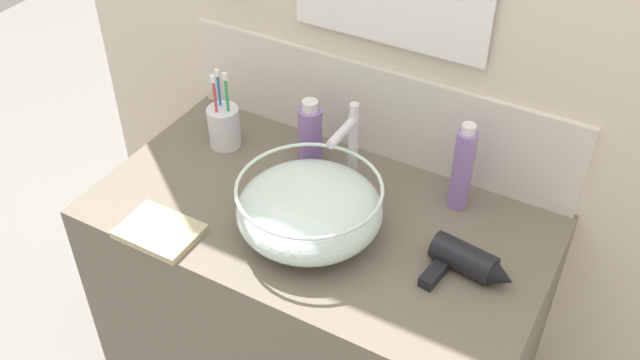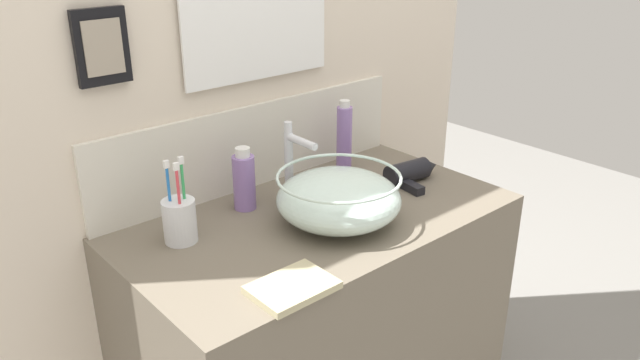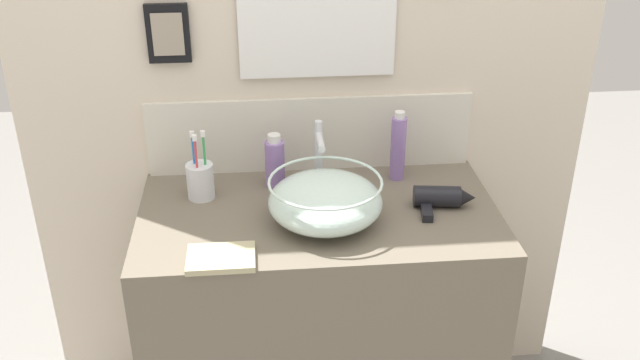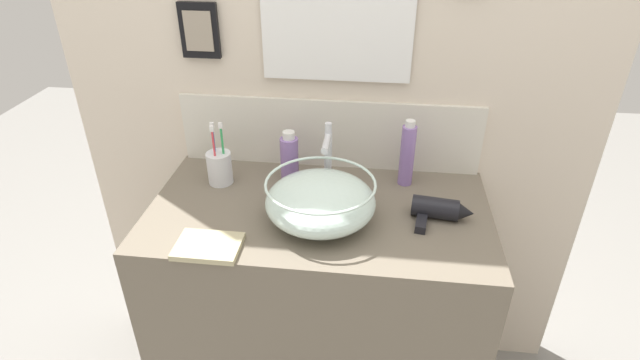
{
  "view_description": "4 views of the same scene",
  "coord_description": "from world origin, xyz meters",
  "px_view_note": "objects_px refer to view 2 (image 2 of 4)",
  "views": [
    {
      "loc": [
        0.59,
        -1.03,
        1.91
      ],
      "look_at": [
        0.0,
        0.0,
        0.94
      ],
      "focal_mm": 40.0,
      "sensor_mm": 36.0,
      "label": 1
    },
    {
      "loc": [
        -0.94,
        -1.09,
        1.56
      ],
      "look_at": [
        0.0,
        0.0,
        0.94
      ],
      "focal_mm": 35.0,
      "sensor_mm": 36.0,
      "label": 2
    },
    {
      "loc": [
        -0.16,
        -1.74,
        1.86
      ],
      "look_at": [
        0.0,
        0.0,
        0.94
      ],
      "focal_mm": 40.0,
      "sensor_mm": 36.0,
      "label": 3
    },
    {
      "loc": [
        0.15,
        -1.23,
        1.68
      ],
      "look_at": [
        0.0,
        0.0,
        0.94
      ],
      "focal_mm": 28.0,
      "sensor_mm": 36.0,
      "label": 4
    }
  ],
  "objects_px": {
    "faucet": "(292,156)",
    "hair_drier": "(412,172)",
    "soap_dispenser": "(344,138)",
    "glass_bowl_sink": "(339,198)",
    "lotion_bottle": "(244,181)",
    "hand_towel": "(292,287)",
    "toothbrush_cup": "(180,220)"
  },
  "relations": [
    {
      "from": "lotion_bottle",
      "to": "hand_towel",
      "type": "distance_m",
      "value": 0.42
    },
    {
      "from": "glass_bowl_sink",
      "to": "faucet",
      "type": "bearing_deg",
      "value": 90.0
    },
    {
      "from": "hair_drier",
      "to": "soap_dispenser",
      "type": "bearing_deg",
      "value": 115.74
    },
    {
      "from": "hair_drier",
      "to": "soap_dispenser",
      "type": "xyz_separation_m",
      "value": [
        -0.09,
        0.19,
        0.08
      ]
    },
    {
      "from": "hair_drier",
      "to": "soap_dispenser",
      "type": "distance_m",
      "value": 0.23
    },
    {
      "from": "faucet",
      "to": "toothbrush_cup",
      "type": "height_order",
      "value": "faucet"
    },
    {
      "from": "hair_drier",
      "to": "toothbrush_cup",
      "type": "relative_size",
      "value": 0.86
    },
    {
      "from": "soap_dispenser",
      "to": "lotion_bottle",
      "type": "height_order",
      "value": "soap_dispenser"
    },
    {
      "from": "glass_bowl_sink",
      "to": "lotion_bottle",
      "type": "height_order",
      "value": "lotion_bottle"
    },
    {
      "from": "toothbrush_cup",
      "to": "soap_dispenser",
      "type": "bearing_deg",
      "value": 6.49
    },
    {
      "from": "lotion_bottle",
      "to": "toothbrush_cup",
      "type": "bearing_deg",
      "value": -167.25
    },
    {
      "from": "soap_dispenser",
      "to": "hand_towel",
      "type": "distance_m",
      "value": 0.67
    },
    {
      "from": "faucet",
      "to": "lotion_bottle",
      "type": "relative_size",
      "value": 1.29
    },
    {
      "from": "faucet",
      "to": "toothbrush_cup",
      "type": "xyz_separation_m",
      "value": [
        -0.35,
        -0.01,
        -0.07
      ]
    },
    {
      "from": "hair_drier",
      "to": "lotion_bottle",
      "type": "height_order",
      "value": "lotion_bottle"
    },
    {
      "from": "faucet",
      "to": "hair_drier",
      "type": "distance_m",
      "value": 0.38
    },
    {
      "from": "hair_drier",
      "to": "toothbrush_cup",
      "type": "height_order",
      "value": "toothbrush_cup"
    },
    {
      "from": "hair_drier",
      "to": "hand_towel",
      "type": "bearing_deg",
      "value": -160.81
    },
    {
      "from": "hair_drier",
      "to": "toothbrush_cup",
      "type": "distance_m",
      "value": 0.7
    },
    {
      "from": "toothbrush_cup",
      "to": "lotion_bottle",
      "type": "distance_m",
      "value": 0.23
    },
    {
      "from": "hair_drier",
      "to": "glass_bowl_sink",
      "type": "bearing_deg",
      "value": -171.38
    },
    {
      "from": "lotion_bottle",
      "to": "hair_drier",
      "type": "bearing_deg",
      "value": -20.48
    },
    {
      "from": "faucet",
      "to": "toothbrush_cup",
      "type": "relative_size",
      "value": 1.03
    },
    {
      "from": "toothbrush_cup",
      "to": "hand_towel",
      "type": "distance_m",
      "value": 0.35
    },
    {
      "from": "glass_bowl_sink",
      "to": "toothbrush_cup",
      "type": "bearing_deg",
      "value": 153.11
    },
    {
      "from": "soap_dispenser",
      "to": "glass_bowl_sink",
      "type": "bearing_deg",
      "value": -135.27
    },
    {
      "from": "toothbrush_cup",
      "to": "soap_dispenser",
      "type": "height_order",
      "value": "soap_dispenser"
    },
    {
      "from": "faucet",
      "to": "hair_drier",
      "type": "height_order",
      "value": "faucet"
    },
    {
      "from": "faucet",
      "to": "soap_dispenser",
      "type": "bearing_deg",
      "value": 13.66
    },
    {
      "from": "lotion_bottle",
      "to": "glass_bowl_sink",
      "type": "bearing_deg",
      "value": -60.4
    },
    {
      "from": "hair_drier",
      "to": "hand_towel",
      "type": "height_order",
      "value": "hair_drier"
    },
    {
      "from": "soap_dispenser",
      "to": "hand_towel",
      "type": "relative_size",
      "value": 1.28
    }
  ]
}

